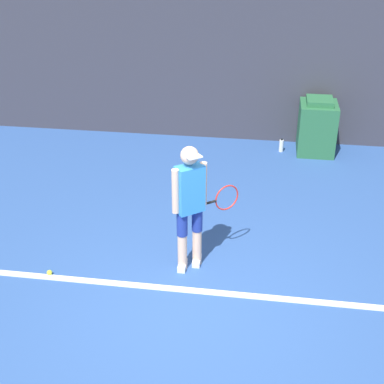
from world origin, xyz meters
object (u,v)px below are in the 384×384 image
at_px(tennis_ball, 49,273).
at_px(covered_chair, 317,127).
at_px(tennis_player, 191,203).
at_px(water_bottle, 281,146).

xyz_separation_m(tennis_ball, covered_chair, (3.58, 4.62, 0.48)).
relative_size(tennis_player, water_bottle, 6.41).
height_order(tennis_player, tennis_ball, tennis_player).
distance_m(tennis_ball, water_bottle, 5.39).
height_order(tennis_ball, covered_chair, covered_chair).
bearing_deg(water_bottle, covered_chair, 8.77).
bearing_deg(tennis_player, water_bottle, 34.87).
height_order(covered_chair, water_bottle, covered_chair).
bearing_deg(tennis_player, covered_chair, 27.36).
bearing_deg(tennis_ball, covered_chair, 52.27).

